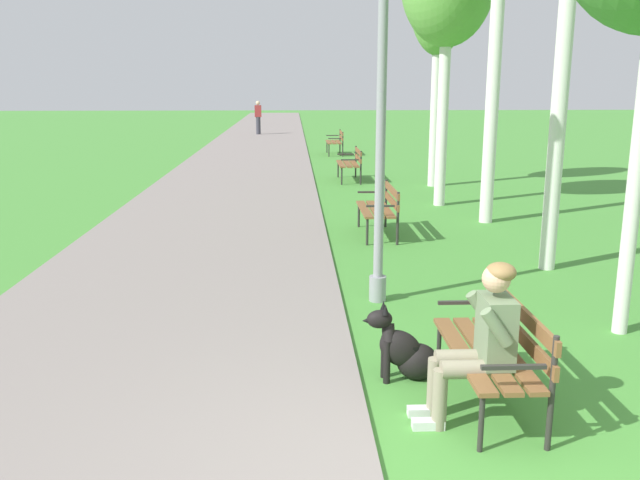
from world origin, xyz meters
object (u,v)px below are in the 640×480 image
object	(u,v)px
park_bench_near	(497,345)
lamp_post_near	(381,102)
pedestrian_distant	(258,118)
person_seated_on_near_bench	(481,337)
park_bench_furthest	(336,140)
park_bench_mid	(381,206)
dog_black	(406,351)
park_bench_far	(351,161)

from	to	relation	value
park_bench_near	lamp_post_near	world-z (taller)	lamp_post_near
park_bench_near	pedestrian_distant	world-z (taller)	pedestrian_distant
person_seated_on_near_bench	pedestrian_distant	world-z (taller)	pedestrian_distant
park_bench_furthest	pedestrian_distant	distance (m)	9.93
park_bench_furthest	park_bench_mid	bearing A→B (deg)	-90.42
park_bench_near	person_seated_on_near_bench	distance (m)	0.37
dog_black	pedestrian_distant	world-z (taller)	pedestrian_distant
park_bench_near	person_seated_on_near_bench	world-z (taller)	person_seated_on_near_bench
park_bench_near	pedestrian_distant	bearing A→B (deg)	96.49
park_bench_near	park_bench_furthest	size ratio (longest dim) A/B	1.00
park_bench_near	pedestrian_distant	distance (m)	28.79
park_bench_near	park_bench_far	bearing A→B (deg)	90.26
park_bench_mid	lamp_post_near	distance (m)	3.94
person_seated_on_near_bench	dog_black	bearing A→B (deg)	118.91
park_bench_mid	person_seated_on_near_bench	distance (m)	6.40
pedestrian_distant	park_bench_furthest	bearing A→B (deg)	-71.01
person_seated_on_near_bench	lamp_post_near	size ratio (longest dim) A/B	0.28
park_bench_near	lamp_post_near	size ratio (longest dim) A/B	0.34
dog_black	lamp_post_near	bearing A→B (deg)	89.28
park_bench_near	park_bench_mid	xyz separation A→B (m)	(-0.12, 6.14, 0.00)
park_bench_furthest	lamp_post_near	xyz separation A→B (m)	(-0.58, -16.56, 1.79)
park_bench_furthest	park_bench_near	bearing A→B (deg)	-89.93
park_bench_near	park_bench_far	size ratio (longest dim) A/B	1.00
pedestrian_distant	park_bench_far	bearing A→B (deg)	-78.69
dog_black	lamp_post_near	world-z (taller)	lamp_post_near
park_bench_mid	dog_black	distance (m)	5.66
park_bench_furthest	lamp_post_near	distance (m)	16.66
person_seated_on_near_bench	park_bench_mid	bearing A→B (deg)	89.23
park_bench_furthest	lamp_post_near	bearing A→B (deg)	-91.99
park_bench_mid	pedestrian_distant	bearing A→B (deg)	97.94
park_bench_mid	park_bench_furthest	size ratio (longest dim) A/B	1.00
park_bench_far	park_bench_furthest	distance (m)	6.61
park_bench_far	person_seated_on_near_bench	size ratio (longest dim) A/B	1.20
park_bench_far	pedestrian_distant	bearing A→B (deg)	101.31
park_bench_mid	person_seated_on_near_bench	world-z (taller)	person_seated_on_near_bench
park_bench_mid	park_bench_far	world-z (taller)	same
person_seated_on_near_bench	pedestrian_distant	xyz separation A→B (m)	(-3.05, 28.87, 0.16)
park_bench_mid	park_bench_furthest	xyz separation A→B (m)	(0.10, 13.09, 0.00)
park_bench_near	lamp_post_near	xyz separation A→B (m)	(-0.60, 2.67, 1.79)
park_bench_furthest	dog_black	size ratio (longest dim) A/B	1.80
park_bench_far	dog_black	distance (m)	12.13
park_bench_far	dog_black	xyz separation A→B (m)	(-0.57, -12.11, -0.25)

